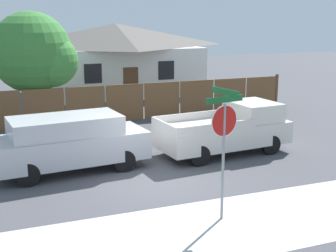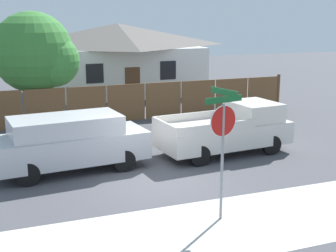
# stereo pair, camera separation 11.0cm
# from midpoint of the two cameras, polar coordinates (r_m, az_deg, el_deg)

# --- Properties ---
(ground_plane) EXTENTS (80.00, 80.00, 0.00)m
(ground_plane) POSITION_cam_midpoint_polar(r_m,az_deg,el_deg) (14.48, -1.60, -6.66)
(ground_plane) COLOR #47474C
(sidewalk_strip) EXTENTS (36.00, 3.20, 0.01)m
(sidewalk_strip) POSITION_cam_midpoint_polar(r_m,az_deg,el_deg) (11.42, 4.67, -12.40)
(sidewalk_strip) COLOR beige
(sidewalk_strip) RESTS_ON ground
(wooden_fence) EXTENTS (15.26, 0.12, 1.86)m
(wooden_fence) POSITION_cam_midpoint_polar(r_m,az_deg,el_deg) (22.73, -3.10, 3.03)
(wooden_fence) COLOR brown
(wooden_fence) RESTS_ON ground
(house) EXTENTS (10.66, 6.96, 4.45)m
(house) POSITION_cam_midpoint_polar(r_m,az_deg,el_deg) (30.50, -6.48, 8.30)
(house) COLOR white
(house) RESTS_ON ground
(oak_tree) EXTENTS (3.91, 3.72, 5.16)m
(oak_tree) POSITION_cam_midpoint_polar(r_m,az_deg,el_deg) (22.50, -15.97, 8.40)
(oak_tree) COLOR brown
(oak_tree) RESTS_ON ground
(red_suv) EXTENTS (5.08, 2.32, 1.83)m
(red_suv) POSITION_cam_midpoint_polar(r_m,az_deg,el_deg) (15.39, -12.17, -1.87)
(red_suv) COLOR #B7B7BC
(red_suv) RESTS_ON ground
(orange_pickup) EXTENTS (5.01, 2.46, 1.80)m
(orange_pickup) POSITION_cam_midpoint_polar(r_m,az_deg,el_deg) (17.28, 7.14, -0.43)
(orange_pickup) COLOR silver
(orange_pickup) RESTS_ON ground
(stop_sign) EXTENTS (1.07, 0.97, 3.28)m
(stop_sign) POSITION_cam_midpoint_polar(r_m,az_deg,el_deg) (11.26, 6.56, -0.61)
(stop_sign) COLOR gray
(stop_sign) RESTS_ON ground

